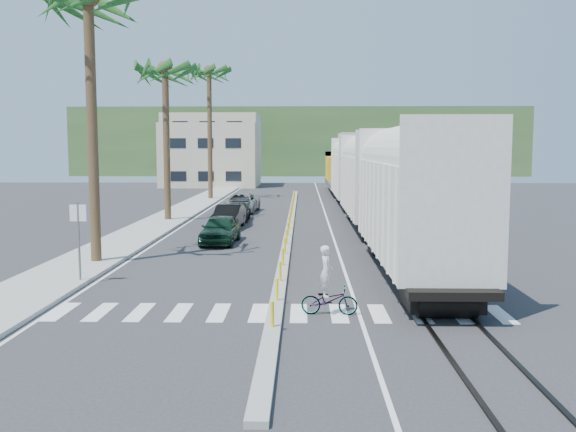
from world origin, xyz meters
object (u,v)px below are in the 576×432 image
(street_sign, at_px, (79,230))
(car_lead, at_px, (220,229))
(cyclist, at_px, (329,293))
(car_second, at_px, (229,216))

(street_sign, xyz_separation_m, car_lead, (3.83, 10.05, -1.23))
(car_lead, relative_size, cyclist, 2.12)
(car_lead, xyz_separation_m, cyclist, (5.05, -14.18, -0.07))
(street_sign, bearing_deg, cyclist, -24.92)
(car_second, bearing_deg, cyclist, -71.83)
(car_lead, xyz_separation_m, car_second, (-0.29, 6.35, -0.02))
(street_sign, xyz_separation_m, car_second, (3.54, 16.40, -1.25))
(street_sign, height_order, car_second, street_sign)
(street_sign, relative_size, car_lead, 0.68)
(car_lead, height_order, car_second, car_lead)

